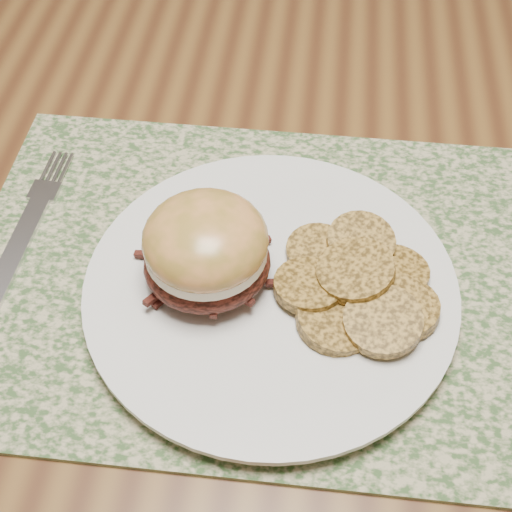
{
  "coord_description": "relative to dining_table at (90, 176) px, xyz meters",
  "views": [
    {
      "loc": [
        0.23,
        -0.51,
        1.19
      ],
      "look_at": [
        0.19,
        -0.18,
        0.79
      ],
      "focal_mm": 50.0,
      "sensor_mm": 36.0,
      "label": 1
    }
  ],
  "objects": [
    {
      "name": "ground",
      "position": [
        0.0,
        0.0,
        -0.67
      ],
      "size": [
        3.5,
        3.5,
        0.0
      ],
      "primitive_type": "plane",
      "color": "brown",
      "rests_on": "ground"
    },
    {
      "name": "dining_table",
      "position": [
        0.0,
        0.0,
        0.0
      ],
      "size": [
        1.5,
        0.9,
        0.75
      ],
      "color": "brown",
      "rests_on": "ground"
    },
    {
      "name": "placemat",
      "position": [
        0.19,
        -0.17,
        0.08
      ],
      "size": [
        0.45,
        0.33,
        0.0
      ],
      "primitive_type": "cube",
      "color": "#345029",
      "rests_on": "dining_table"
    },
    {
      "name": "dinner_plate",
      "position": [
        0.21,
        -0.19,
        0.09
      ],
      "size": [
        0.26,
        0.26,
        0.02
      ],
      "primitive_type": "cylinder",
      "color": "silver",
      "rests_on": "placemat"
    },
    {
      "name": "pork_sandwich",
      "position": [
        0.16,
        -0.19,
        0.13
      ],
      "size": [
        0.11,
        0.11,
        0.07
      ],
      "rotation": [
        0.0,
        0.0,
        0.31
      ],
      "color": "black",
      "rests_on": "dinner_plate"
    },
    {
      "name": "roasted_potatoes",
      "position": [
        0.27,
        -0.19,
        0.11
      ],
      "size": [
        0.14,
        0.14,
        0.03
      ],
      "color": "olive",
      "rests_on": "dinner_plate"
    },
    {
      "name": "fork",
      "position": [
        0.0,
        -0.16,
        0.09
      ],
      "size": [
        0.03,
        0.2,
        0.0
      ],
      "rotation": [
        0.0,
        0.0,
        -0.05
      ],
      "color": "#BAB9C1",
      "rests_on": "placemat"
    }
  ]
}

